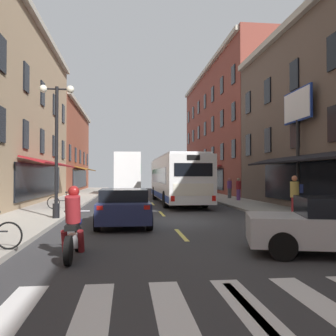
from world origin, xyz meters
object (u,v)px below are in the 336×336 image
at_px(motorcycle_rider, 73,227).
at_px(pedestrian_near, 295,195).
at_px(billboard_sign, 297,118).
at_px(bicycle_near, 64,202).
at_px(pedestrian_mid, 238,189).
at_px(pedestrian_far, 229,188).
at_px(box_truck, 128,174).
at_px(transit_bus, 177,179).
at_px(sedan_near, 123,207).
at_px(street_lamp_twin, 57,144).

bearing_deg(motorcycle_rider, pedestrian_near, 35.97).
bearing_deg(billboard_sign, bicycle_near, 170.92).
xyz_separation_m(billboard_sign, motorcycle_rider, (-10.00, -9.35, -4.18)).
xyz_separation_m(pedestrian_mid, pedestrian_far, (0.06, 2.50, -0.01)).
bearing_deg(bicycle_near, pedestrian_far, 35.46).
distance_m(box_truck, motorcycle_rider, 27.62).
relative_size(bicycle_near, pedestrian_mid, 1.07).
bearing_deg(billboard_sign, pedestrian_near, -117.90).
distance_m(box_truck, pedestrian_mid, 13.32).
height_order(billboard_sign, motorcycle_rider, billboard_sign).
xyz_separation_m(transit_bus, motorcycle_rider, (-4.63, -16.25, -0.98)).
bearing_deg(pedestrian_near, pedestrian_far, -9.37).
relative_size(billboard_sign, pedestrian_far, 3.95).
bearing_deg(billboard_sign, transit_bus, 127.91).
relative_size(box_truck, sedan_near, 1.74).
distance_m(transit_bus, box_truck, 11.79).
bearing_deg(billboard_sign, motorcycle_rider, -136.93).
bearing_deg(transit_bus, sedan_near, -108.16).
xyz_separation_m(pedestrian_near, street_lamp_twin, (-9.90, 1.03, 2.13)).
distance_m(sedan_near, motorcycle_rider, 5.57).
xyz_separation_m(bicycle_near, street_lamp_twin, (0.42, -4.30, 2.70)).
distance_m(transit_bus, sedan_near, 11.39).
bearing_deg(street_lamp_twin, bicycle_near, 95.62).
bearing_deg(transit_bus, box_truck, 106.38).
bearing_deg(billboard_sign, box_truck, 115.53).
height_order(pedestrian_mid, pedestrian_far, pedestrian_mid).
distance_m(pedestrian_far, street_lamp_twin, 16.71).
relative_size(motorcycle_rider, bicycle_near, 1.21).
xyz_separation_m(bicycle_near, pedestrian_mid, (11.33, 5.61, 0.45)).
bearing_deg(motorcycle_rider, sedan_near, 78.73).
bearing_deg(bicycle_near, pedestrian_near, -27.31).
distance_m(transit_bus, motorcycle_rider, 16.92).
height_order(sedan_near, bicycle_near, sedan_near).
bearing_deg(street_lamp_twin, sedan_near, -28.58).
bearing_deg(bicycle_near, street_lamp_twin, -84.38).
height_order(pedestrian_near, pedestrian_far, pedestrian_near).
bearing_deg(pedestrian_mid, pedestrian_near, 41.66).
bearing_deg(box_truck, sedan_near, -90.56).
bearing_deg(pedestrian_mid, motorcycle_rider, 18.31).
distance_m(sedan_near, pedestrian_mid, 14.02).
height_order(bicycle_near, pedestrian_mid, pedestrian_mid).
height_order(pedestrian_mid, street_lamp_twin, street_lamp_twin).
xyz_separation_m(transit_bus, pedestrian_mid, (4.58, 0.65, -0.73)).
distance_m(pedestrian_mid, street_lamp_twin, 14.90).
xyz_separation_m(box_truck, bicycle_near, (-3.43, -16.27, -1.59)).
bearing_deg(pedestrian_mid, box_truck, -96.57).
height_order(billboard_sign, sedan_near, billboard_sign).
height_order(box_truck, pedestrian_far, box_truck).
bearing_deg(motorcycle_rider, transit_bus, 74.11).
distance_m(transit_bus, pedestrian_near, 10.91).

